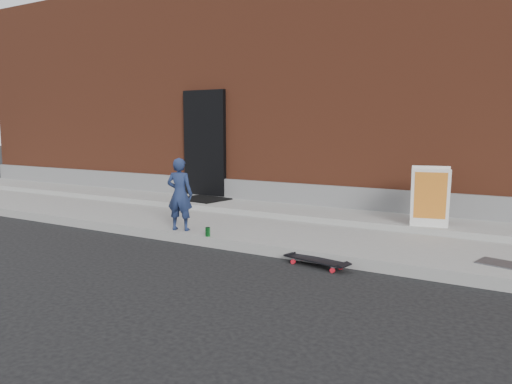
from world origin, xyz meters
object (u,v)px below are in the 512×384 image
Objects in this scene: child at (180,194)px; soda_can at (208,232)px; skateboard at (316,261)px; pizza_sign at (430,196)px.

child reaches higher than soda_can.
child is 2.55m from skateboard.
child is 8.39× the size of soda_can.
child is 1.23× the size of pizza_sign.
child is 3.82m from pizza_sign.
child reaches higher than skateboard.
pizza_sign is 6.81× the size of soda_can.
child is 1.28× the size of skateboard.
child is at bearing 166.75° from soda_can.
child is 0.82m from soda_can.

